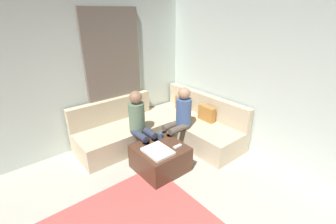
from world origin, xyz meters
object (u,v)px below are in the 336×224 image
(coffee_mug, at_px, (160,136))
(game_remote, at_px, (178,146))
(person_on_couch_side, at_px, (140,122))
(ottoman, at_px, (160,158))
(sectional_couch, at_px, (163,128))
(person_on_couch_back, at_px, (180,117))

(coffee_mug, xyz_separation_m, game_remote, (0.40, 0.04, -0.04))
(game_remote, bearing_deg, person_on_couch_side, -162.24)
(ottoman, bearing_deg, coffee_mug, 140.71)
(sectional_couch, height_order, person_on_couch_side, person_on_couch_side)
(sectional_couch, xyz_separation_m, ottoman, (0.69, -0.61, -0.07))
(sectional_couch, distance_m, ottoman, 0.93)
(ottoman, distance_m, game_remote, 0.36)
(sectional_couch, bearing_deg, person_on_couch_back, 7.55)
(person_on_couch_side, bearing_deg, person_on_couch_back, 158.57)
(game_remote, bearing_deg, coffee_mug, -174.29)
(person_on_couch_back, bearing_deg, game_remote, 135.43)
(sectional_couch, distance_m, game_remote, 0.97)
(coffee_mug, height_order, person_on_couch_side, person_on_couch_side)
(sectional_couch, relative_size, ottoman, 3.36)
(coffee_mug, bearing_deg, ottoman, -39.29)
(coffee_mug, distance_m, game_remote, 0.40)
(coffee_mug, xyz_separation_m, person_on_couch_side, (-0.32, -0.19, 0.19))
(sectional_couch, distance_m, coffee_mug, 0.67)
(game_remote, distance_m, person_on_couch_back, 0.68)
(sectional_couch, bearing_deg, ottoman, -41.62)
(coffee_mug, height_order, game_remote, coffee_mug)
(sectional_couch, bearing_deg, game_remote, -24.36)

